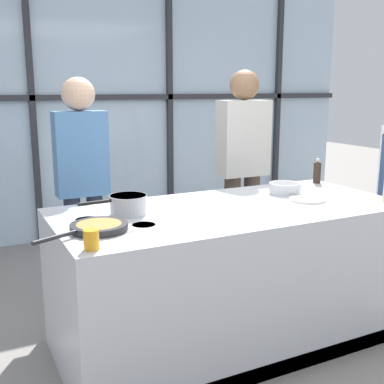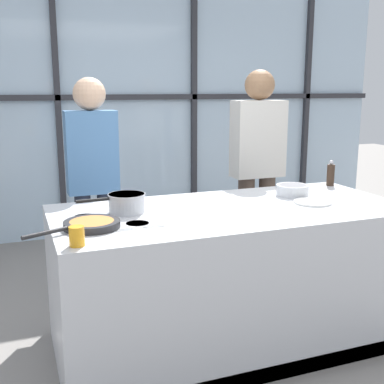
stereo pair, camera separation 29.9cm
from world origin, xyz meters
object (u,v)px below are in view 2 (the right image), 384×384
at_px(frying_pan, 91,224).
at_px(pepper_grinder, 331,174).
at_px(white_plate, 313,202).
at_px(juice_glass_near, 77,236).
at_px(spectator_far_left, 93,173).
at_px(mixing_bowl, 292,190).
at_px(spectator_center_left, 257,161).
at_px(saucepan, 126,203).

distance_m(frying_pan, pepper_grinder, 1.97).
height_order(white_plate, juice_glass_near, juice_glass_near).
distance_m(spectator_far_left, mixing_bowl, 1.48).
bearing_deg(white_plate, frying_pan, -177.58).
relative_size(white_plate, mixing_bowl, 1.07).
height_order(mixing_bowl, juice_glass_near, juice_glass_near).
bearing_deg(mixing_bowl, spectator_center_left, 79.21).
height_order(pepper_grinder, juice_glass_near, pepper_grinder).
bearing_deg(spectator_center_left, saucepan, 32.39).
relative_size(white_plate, juice_glass_near, 2.55).
height_order(spectator_far_left, juice_glass_near, spectator_far_left).
xyz_separation_m(spectator_center_left, pepper_grinder, (0.31, -0.59, -0.03)).
bearing_deg(spectator_far_left, white_plate, 140.14).
height_order(saucepan, pepper_grinder, pepper_grinder).
xyz_separation_m(saucepan, mixing_bowl, (1.19, 0.05, -0.02)).
bearing_deg(frying_pan, juice_glass_near, -111.12).
bearing_deg(spectator_center_left, mixing_bowl, 79.21).
bearing_deg(mixing_bowl, frying_pan, -167.99).
bearing_deg(juice_glass_near, white_plate, 12.39).
bearing_deg(frying_pan, saucepan, 44.83).
distance_m(saucepan, pepper_grinder, 1.67).
bearing_deg(white_plate, spectator_far_left, 140.14).
relative_size(spectator_far_left, pepper_grinder, 8.72).
bearing_deg(saucepan, spectator_far_left, 94.04).
bearing_deg(spectator_center_left, white_plate, 81.66).
height_order(spectator_center_left, saucepan, spectator_center_left).
bearing_deg(white_plate, mixing_bowl, 89.75).
xyz_separation_m(white_plate, mixing_bowl, (0.00, 0.25, 0.03)).
bearing_deg(spectator_center_left, frying_pan, 34.67).
distance_m(spectator_far_left, juice_glass_near, 1.42).
distance_m(spectator_far_left, frying_pan, 1.12).
distance_m(white_plate, pepper_grinder, 0.65).
relative_size(spectator_far_left, saucepan, 4.14).
height_order(spectator_far_left, spectator_center_left, spectator_center_left).
bearing_deg(white_plate, saucepan, 170.82).
bearing_deg(spectator_far_left, saucepan, 94.04).
distance_m(mixing_bowl, pepper_grinder, 0.51).
xyz_separation_m(frying_pan, white_plate, (1.44, 0.06, -0.01)).
relative_size(spectator_far_left, mixing_bowl, 7.59).
bearing_deg(saucepan, juice_glass_near, -124.23).
distance_m(spectator_far_left, white_plate, 1.63).
relative_size(saucepan, pepper_grinder, 2.10).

